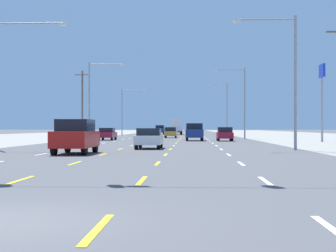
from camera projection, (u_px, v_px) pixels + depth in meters
ground_plane at (167, 139)px, 74.81m from camera, size 572.00×572.00×0.00m
lane_markings at (175, 135)px, 113.27m from camera, size 10.64×227.60×0.01m
signal_span_wire at (106, 13)px, 17.79m from camera, size 26.02×0.53×8.90m
suv_inner_left_nearest at (76, 136)px, 31.85m from camera, size 1.98×4.90×1.98m
sedan_center_turn_near at (149, 138)px, 39.54m from camera, size 1.80×4.50×1.46m
hatchback_far_right_mid at (225, 134)px, 61.70m from camera, size 1.72×3.90×1.54m
suv_inner_right_midfar at (194, 132)px, 62.98m from camera, size 1.98×4.90×1.98m
sedan_far_left_far at (107, 134)px, 66.06m from camera, size 1.80×4.50×1.46m
hatchback_center_turn_farther at (171, 132)px, 80.56m from camera, size 1.72×3.90×1.54m
box_truck_center_turn_farthest at (176, 126)px, 114.33m from camera, size 2.40×7.20×3.23m
suv_inner_left_distant_a at (160, 130)px, 122.35m from camera, size 1.98×4.90×1.98m
hatchback_center_turn_distant_b at (177, 130)px, 133.88m from camera, size 1.72×3.90×1.54m
pole_sign_right_row_1 at (322, 84)px, 57.93m from camera, size 0.24×1.94×8.13m
streetlight_left_row_0 at (5, 72)px, 37.85m from camera, size 4.99×0.26×8.88m
streetlight_right_row_0 at (288, 71)px, 37.06m from camera, size 4.23×0.26×9.01m
streetlight_left_row_1 at (93, 94)px, 72.52m from camera, size 4.74×0.26×10.04m
streetlight_right_row_1 at (241, 97)px, 71.73m from camera, size 4.12×0.26×9.26m
streetlight_left_row_2 at (125, 108)px, 107.19m from camera, size 4.93×0.26×8.97m
streetlight_right_row_2 at (225, 105)px, 106.39m from camera, size 3.61×0.26×10.09m
utility_pole_left_row_1 at (82, 103)px, 81.31m from camera, size 2.20×0.26×9.84m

